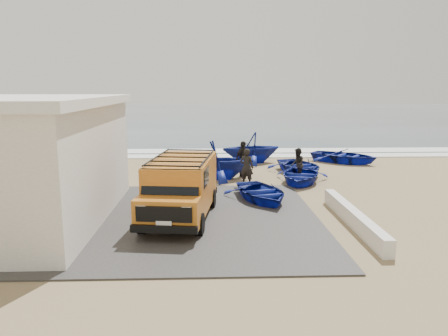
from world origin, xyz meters
name	(u,v)px	position (x,y,z in m)	size (l,w,h in m)	color
ground	(206,204)	(0.00, 0.00, 0.00)	(160.00, 160.00, 0.00)	#917A54
slab	(149,218)	(-2.00, -2.00, 0.03)	(12.00, 10.00, 0.05)	#3C3937
ocean	(207,115)	(0.00, 56.00, 0.00)	(180.00, 88.00, 0.01)	#385166
surf_line	(206,156)	(0.00, 12.00, 0.03)	(180.00, 1.60, 0.06)	white
surf_wash	(207,151)	(0.00, 14.50, 0.02)	(180.00, 2.20, 0.04)	white
parapet	(353,218)	(5.00, -3.00, 0.28)	(0.35, 6.00, 0.55)	silver
van	(181,186)	(-0.85, -1.93, 1.18)	(2.65, 5.35, 2.20)	orange
boat_near_left	(261,192)	(2.27, 0.34, 0.36)	(2.51, 3.52, 0.73)	navy
boat_near_right	(300,175)	(4.59, 3.70, 0.38)	(2.61, 3.65, 0.76)	navy
boat_mid_left	(217,160)	(0.55, 4.80, 0.98)	(3.19, 3.70, 1.95)	navy
boat_mid_right	(300,166)	(5.06, 6.04, 0.40)	(2.73, 3.83, 0.79)	navy
boat_far_left	(251,148)	(2.76, 9.47, 0.95)	(3.10, 3.59, 1.89)	navy
boat_far_right	(344,156)	(8.51, 9.33, 0.42)	(2.90, 4.06, 0.84)	navy
fisherman_front	(247,167)	(1.93, 3.19, 0.89)	(0.65, 0.43, 1.79)	black
fisherman_middle	(297,164)	(4.57, 4.29, 0.81)	(0.79, 0.62, 1.63)	black
fisherman_back	(243,159)	(1.91, 5.40, 0.93)	(1.09, 0.45, 1.85)	black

